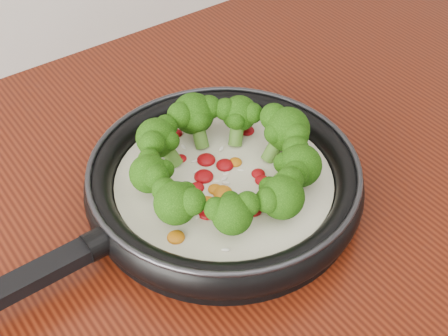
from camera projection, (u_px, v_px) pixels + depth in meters
skillet at (223, 179)px, 0.73m from camera, size 0.50×0.33×0.09m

